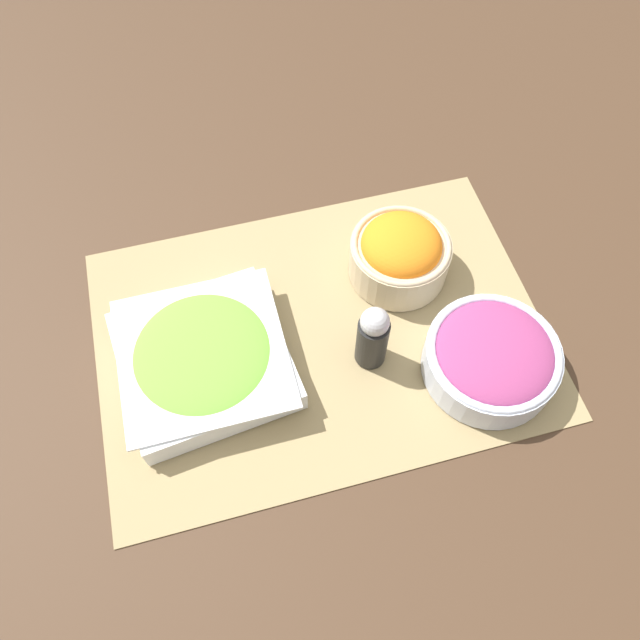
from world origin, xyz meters
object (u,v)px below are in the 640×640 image
at_px(lettuce_bowl, 204,358).
at_px(pepper_shaker, 373,336).
at_px(carrot_bowl, 400,253).
at_px(onion_bowl, 492,357).

xyz_separation_m(lettuce_bowl, pepper_shaker, (-0.21, 0.04, 0.03)).
bearing_deg(carrot_bowl, lettuce_bowl, 15.61).
relative_size(carrot_bowl, pepper_shaker, 1.28).
xyz_separation_m(carrot_bowl, onion_bowl, (-0.06, 0.17, -0.01)).
bearing_deg(carrot_bowl, onion_bowl, 109.63).
bearing_deg(lettuce_bowl, carrot_bowl, -164.39).
distance_m(carrot_bowl, lettuce_bowl, 0.29).
relative_size(lettuce_bowl, pepper_shaker, 2.10).
distance_m(carrot_bowl, pepper_shaker, 0.14).
distance_m(carrot_bowl, onion_bowl, 0.18).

